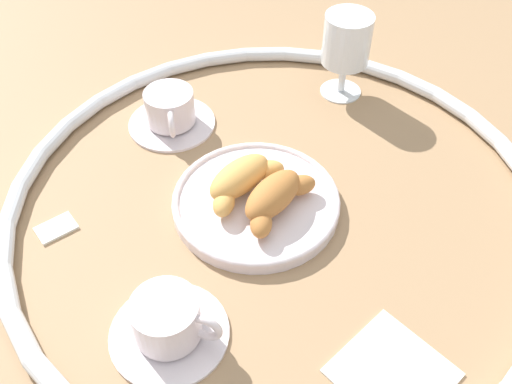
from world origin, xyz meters
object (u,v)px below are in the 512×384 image
(pastry_plate, at_px, (256,202))
(croissant_large, at_px, (241,179))
(coffee_cup_near, at_px, (168,323))
(sugar_packet, at_px, (56,227))
(folded_napkin, at_px, (392,372))
(croissant_small, at_px, (275,197))
(coffee_cup_far, at_px, (170,112))
(juice_glass_left, at_px, (347,43))

(pastry_plate, bearing_deg, croissant_large, -77.62)
(coffee_cup_near, distance_m, sugar_packet, 0.23)
(coffee_cup_near, xyz_separation_m, folded_napkin, (-0.15, 0.20, -0.02))
(folded_napkin, bearing_deg, croissant_small, -102.70)
(croissant_small, distance_m, sugar_packet, 0.29)
(croissant_small, height_order, coffee_cup_far, croissant_small)
(croissant_small, distance_m, juice_glass_left, 0.31)
(coffee_cup_near, xyz_separation_m, sugar_packet, (0.02, -0.23, -0.02))
(croissant_large, bearing_deg, coffee_cup_near, 28.48)
(pastry_plate, relative_size, croissant_small, 1.69)
(pastry_plate, height_order, coffee_cup_far, coffee_cup_far)
(croissant_small, bearing_deg, coffee_cup_far, -92.43)
(pastry_plate, height_order, folded_napkin, pastry_plate)
(coffee_cup_far, bearing_deg, croissant_large, 83.60)
(coffee_cup_far, distance_m, sugar_packet, 0.25)
(pastry_plate, distance_m, juice_glass_left, 0.31)
(sugar_packet, bearing_deg, croissant_large, 155.21)
(sugar_packet, xyz_separation_m, folded_napkin, (-0.17, 0.42, -0.00))
(coffee_cup_near, distance_m, coffee_cup_far, 0.37)
(coffee_cup_far, distance_m, juice_glass_left, 0.30)
(sugar_packet, bearing_deg, juice_glass_left, 179.49)
(coffee_cup_near, relative_size, folded_napkin, 1.24)
(coffee_cup_near, bearing_deg, juice_glass_left, -158.91)
(coffee_cup_far, height_order, sugar_packet, coffee_cup_far)
(coffee_cup_near, bearing_deg, coffee_cup_far, -125.84)
(coffee_cup_far, relative_size, folded_napkin, 1.24)
(folded_napkin, bearing_deg, sugar_packet, -67.65)
(pastry_plate, xyz_separation_m, coffee_cup_near, (0.20, 0.08, 0.02))
(sugar_packet, height_order, folded_napkin, sugar_packet)
(croissant_small, height_order, juice_glass_left, juice_glass_left)
(pastry_plate, relative_size, sugar_packet, 4.54)
(croissant_large, height_order, coffee_cup_far, croissant_large)
(coffee_cup_near, xyz_separation_m, coffee_cup_far, (-0.22, -0.30, 0.00))
(pastry_plate, distance_m, coffee_cup_far, 0.22)
(croissant_large, height_order, juice_glass_left, juice_glass_left)
(coffee_cup_far, xyz_separation_m, folded_napkin, (0.07, 0.50, -0.02))
(pastry_plate, xyz_separation_m, juice_glass_left, (-0.28, -0.10, 0.08))
(pastry_plate, relative_size, juice_glass_left, 1.62)
(juice_glass_left, bearing_deg, sugar_packet, -4.73)
(croissant_small, relative_size, sugar_packet, 2.69)
(croissant_large, distance_m, folded_napkin, 0.31)
(sugar_packet, bearing_deg, folded_napkin, 116.58)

